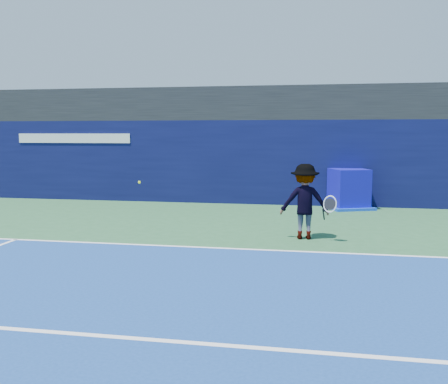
# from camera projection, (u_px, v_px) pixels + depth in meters

# --- Properties ---
(ground) EXTENTS (80.00, 80.00, 0.00)m
(ground) POSITION_uv_depth(u_px,v_px,m) (186.00, 290.00, 8.12)
(ground) COLOR #285A33
(ground) RESTS_ON ground
(baseline) EXTENTS (24.00, 0.10, 0.01)m
(baseline) POSITION_uv_depth(u_px,v_px,m) (221.00, 248.00, 11.05)
(baseline) COLOR white
(baseline) RESTS_ON ground
(service_line) EXTENTS (24.00, 0.10, 0.01)m
(service_line) POSITION_uv_depth(u_px,v_px,m) (145.00, 339.00, 6.16)
(service_line) COLOR white
(service_line) RESTS_ON ground
(stadium_band) EXTENTS (36.00, 3.00, 1.20)m
(stadium_band) POSITION_uv_depth(u_px,v_px,m) (262.00, 105.00, 18.93)
(stadium_band) COLOR black
(stadium_band) RESTS_ON back_wall_assembly
(back_wall_assembly) EXTENTS (36.00, 1.03, 3.00)m
(back_wall_assembly) POSITION_uv_depth(u_px,v_px,m) (259.00, 162.00, 18.20)
(back_wall_assembly) COLOR #0A0D39
(back_wall_assembly) RESTS_ON ground
(equipment_cart) EXTENTS (1.81, 1.81, 1.34)m
(equipment_cart) POSITION_uv_depth(u_px,v_px,m) (349.00, 190.00, 16.89)
(equipment_cart) COLOR #100BA2
(equipment_cart) RESTS_ON ground
(tennis_player) EXTENTS (1.37, 0.78, 1.81)m
(tennis_player) POSITION_uv_depth(u_px,v_px,m) (305.00, 201.00, 12.00)
(tennis_player) COLOR white
(tennis_player) RESTS_ON ground
(tennis_ball) EXTENTS (0.07, 0.07, 0.07)m
(tennis_ball) POSITION_uv_depth(u_px,v_px,m) (139.00, 182.00, 12.92)
(tennis_ball) COLOR #DCF91B
(tennis_ball) RESTS_ON ground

